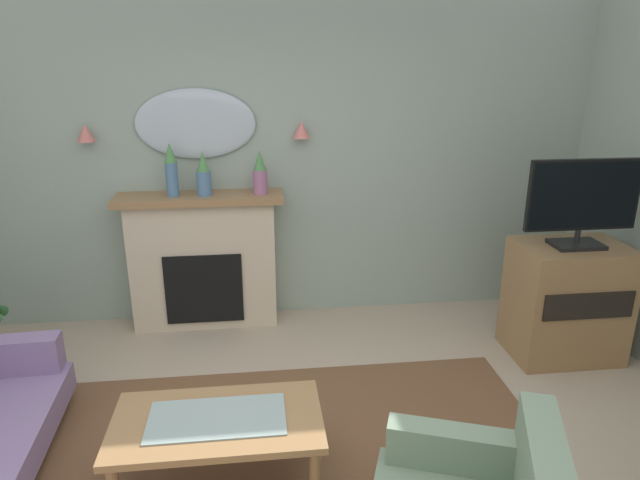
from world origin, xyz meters
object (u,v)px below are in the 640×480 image
object	(u,v)px
wall_mirror	(196,124)
wall_sconce_left	(85,133)
tv_cabinet	(566,301)
tv_flatscreen	(583,201)
mantel_vase_left	(204,175)
fireplace	(204,262)
mantel_vase_right	(260,174)
wall_sconce_right	(301,129)
mantel_vase_centre	(171,169)
coffee_table	(218,427)

from	to	relation	value
wall_mirror	wall_sconce_left	distance (m)	0.85
tv_cabinet	tv_flatscreen	size ratio (longest dim) A/B	1.07
mantel_vase_left	tv_cabinet	distance (m)	2.99
mantel_vase_left	tv_flatscreen	xyz separation A→B (m)	(2.74, -0.84, -0.08)
fireplace	wall_mirror	distance (m)	1.15
wall_sconce_left	tv_cabinet	bearing A→B (deg)	-14.50
fireplace	mantel_vase_right	distance (m)	0.90
wall_sconce_right	tv_cabinet	bearing A→B (deg)	-25.86
mantel_vase_centre	coffee_table	size ratio (longest dim) A/B	0.39
tv_flatscreen	mantel_vase_right	bearing A→B (deg)	159.82
fireplace	mantel_vase_right	bearing A→B (deg)	-3.24
wall_sconce_right	fireplace	bearing A→B (deg)	-173.84
wall_sconce_left	coffee_table	size ratio (longest dim) A/B	0.13
mantel_vase_left	wall_sconce_left	xyz separation A→B (m)	(-0.90, 0.12, 0.34)
fireplace	wall_mirror	world-z (taller)	wall_mirror
mantel_vase_centre	coffee_table	distance (m)	2.24
fireplace	coffee_table	size ratio (longest dim) A/B	1.24
tv_flatscreen	mantel_vase_left	bearing A→B (deg)	162.92
wall_mirror	tv_flatscreen	distance (m)	3.01
coffee_table	wall_mirror	bearing A→B (deg)	95.73
mantel_vase_left	wall_sconce_left	size ratio (longest dim) A/B	2.55
mantel_vase_right	wall_mirror	world-z (taller)	wall_mirror
mantel_vase_right	wall_sconce_left	distance (m)	1.40
wall_sconce_left	wall_sconce_right	size ratio (longest dim) A/B	1.00
fireplace	tv_cabinet	size ratio (longest dim) A/B	1.51
wall_mirror	wall_sconce_left	world-z (taller)	wall_mirror
mantel_vase_left	wall_mirror	distance (m)	0.43
mantel_vase_right	tv_flatscreen	bearing A→B (deg)	-20.18
mantel_vase_centre	tv_flatscreen	size ratio (longest dim) A/B	0.51
mantel_vase_centre	wall_sconce_left	xyz separation A→B (m)	(-0.65, 0.12, 0.28)
fireplace	tv_flatscreen	size ratio (longest dim) A/B	1.62
fireplace	mantel_vase_left	xyz separation A→B (m)	(0.05, -0.03, 0.75)
mantel_vase_right	tv_cabinet	distance (m)	2.59
wall_sconce_left	wall_mirror	bearing A→B (deg)	3.37
fireplace	wall_sconce_left	size ratio (longest dim) A/B	9.71
mantel_vase_left	mantel_vase_right	size ratio (longest dim) A/B	1.00
wall_sconce_left	coffee_table	world-z (taller)	wall_sconce_left
wall_sconce_left	tv_flatscreen	distance (m)	3.79
fireplace	wall_sconce_left	distance (m)	1.38
fireplace	tv_flatscreen	distance (m)	3.00
mantel_vase_right	wall_sconce_right	xyz separation A→B (m)	(0.35, 0.12, 0.34)
tv_flatscreen	wall_sconce_right	bearing A→B (deg)	153.64
tv_cabinet	tv_flatscreen	xyz separation A→B (m)	(0.00, -0.02, 0.80)
mantel_vase_left	mantel_vase_centre	bearing A→B (deg)	180.00
mantel_vase_centre	mantel_vase_right	xyz separation A→B (m)	(0.70, -0.00, -0.06)
mantel_vase_left	tv_flatscreen	bearing A→B (deg)	-17.08
mantel_vase_left	tv_cabinet	size ratio (longest dim) A/B	0.40
fireplace	wall_sconce_left	world-z (taller)	wall_sconce_left
mantel_vase_centre	wall_mirror	size ratio (longest dim) A/B	0.45
wall_mirror	tv_cabinet	bearing A→B (deg)	-19.55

